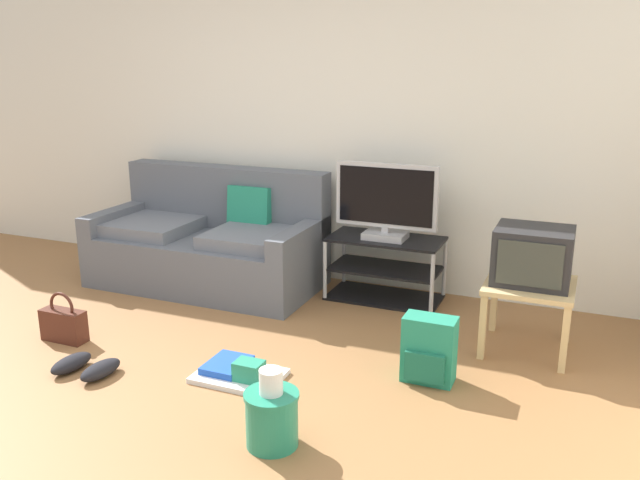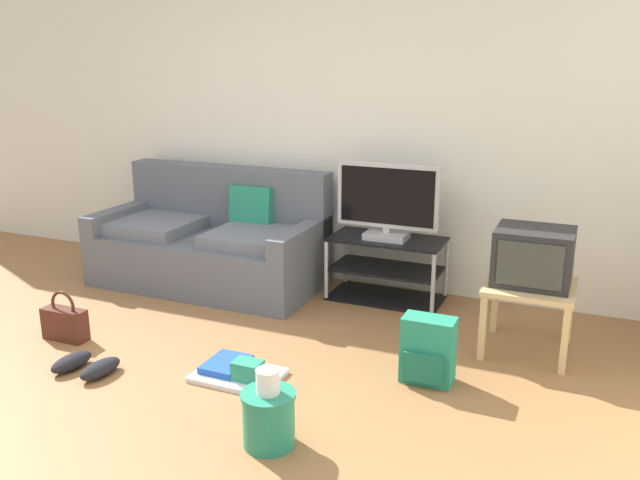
# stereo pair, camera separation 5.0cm
# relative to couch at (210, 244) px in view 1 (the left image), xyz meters

# --- Properties ---
(ground_plane) EXTENTS (9.00, 9.80, 0.02)m
(ground_plane) POSITION_rel_couch_xyz_m (0.63, -1.92, -0.34)
(ground_plane) COLOR olive
(wall_back) EXTENTS (9.00, 0.10, 2.70)m
(wall_back) POSITION_rel_couch_xyz_m (0.63, 0.53, 1.02)
(wall_back) COLOR silver
(wall_back) RESTS_ON ground_plane
(couch) EXTENTS (1.80, 0.89, 0.91)m
(couch) POSITION_rel_couch_xyz_m (0.00, 0.00, 0.00)
(couch) COLOR #565B66
(couch) RESTS_ON ground_plane
(tv_stand) EXTENTS (0.85, 0.44, 0.48)m
(tv_stand) POSITION_rel_couch_xyz_m (1.41, 0.19, -0.09)
(tv_stand) COLOR black
(tv_stand) RESTS_ON ground_plane
(flat_tv) EXTENTS (0.77, 0.22, 0.56)m
(flat_tv) POSITION_rel_couch_xyz_m (1.41, 0.17, 0.43)
(flat_tv) COLOR #B2B2B7
(flat_tv) RESTS_ON tv_stand
(side_table) EXTENTS (0.53, 0.53, 0.45)m
(side_table) POSITION_rel_couch_xyz_m (2.51, -0.34, 0.05)
(side_table) COLOR tan
(side_table) RESTS_ON ground_plane
(crt_tv) EXTENTS (0.46, 0.39, 0.34)m
(crt_tv) POSITION_rel_couch_xyz_m (2.51, -0.33, 0.29)
(crt_tv) COLOR #232326
(crt_tv) RESTS_ON side_table
(backpack) EXTENTS (0.29, 0.23, 0.39)m
(backpack) POSITION_rel_couch_xyz_m (2.04, -0.98, -0.14)
(backpack) COLOR #238466
(backpack) RESTS_ON ground_plane
(handbag) EXTENTS (0.30, 0.12, 0.33)m
(handbag) POSITION_rel_couch_xyz_m (-0.28, -1.36, -0.21)
(handbag) COLOR #4C2319
(handbag) RESTS_ON ground_plane
(cleaning_bucket) EXTENTS (0.26, 0.26, 0.39)m
(cleaning_bucket) POSITION_rel_couch_xyz_m (1.51, -1.90, -0.17)
(cleaning_bucket) COLOR #238466
(cleaning_bucket) RESTS_ON ground_plane
(sneakers_pair) EXTENTS (0.37, 0.29, 0.09)m
(sneakers_pair) POSITION_rel_couch_xyz_m (0.18, -1.67, -0.28)
(sneakers_pair) COLOR black
(sneakers_pair) RESTS_ON ground_plane
(floor_tray) EXTENTS (0.49, 0.35, 0.14)m
(floor_tray) POSITION_rel_couch_xyz_m (1.02, -1.38, -0.29)
(floor_tray) COLOR silver
(floor_tray) RESTS_ON ground_plane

